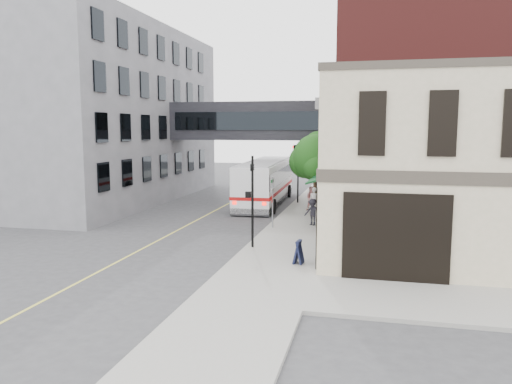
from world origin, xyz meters
The scene contains 17 objects.
ground centered at (0.00, 0.00, 0.00)m, with size 120.00×120.00×0.00m, color #38383A.
sidewalk_main centered at (2.00, 14.00, 0.07)m, with size 4.00×60.00×0.15m, color gray.
corner_building centered at (8.97, 2.00, 4.21)m, with size 10.19×8.12×8.45m.
brick_building centered at (9.98, 15.00, 6.99)m, with size 13.76×18.00×14.00m.
opposite_building centered at (-17.00, 16.00, 7.00)m, with size 14.00×24.00×14.00m, color slate.
skyway_bridge centered at (-3.00, 18.00, 6.50)m, with size 14.00×3.18×3.00m.
traffic_signal_near centered at (0.37, 2.00, 2.98)m, with size 0.44×0.22×4.60m.
traffic_signal_far centered at (0.26, 17.00, 3.34)m, with size 0.53×0.28×4.50m.
street_sign_pole centered at (0.39, 7.00, 1.93)m, with size 0.08×0.75×3.00m.
street_tree centered at (2.19, 13.22, 3.91)m, with size 3.80×3.20×5.60m.
lane_marking centered at (-5.00, 10.00, 0.01)m, with size 0.12×40.00×0.01m, color #D8CC4C.
bus centered at (-2.16, 16.75, 1.86)m, with size 3.37×12.44×3.32m.
pedestrian_a centered at (2.35, 11.21, 1.11)m, with size 0.70×0.46×1.93m, color silver.
pedestrian_b centered at (1.89, 13.59, 1.00)m, with size 0.83×0.64×1.70m, color pink.
pedestrian_c centered at (2.61, 8.19, 0.96)m, with size 1.04×0.60×1.61m, color black.
newspaper_box centered at (2.29, 13.16, 0.62)m, with size 0.47×0.42×0.94m, color #155C28.
sandwich_board centered at (3.05, -0.45, 0.66)m, with size 0.37×0.57×1.02m, color black.
Camera 1 is at (6.09, -21.36, 6.02)m, focal length 35.00 mm.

